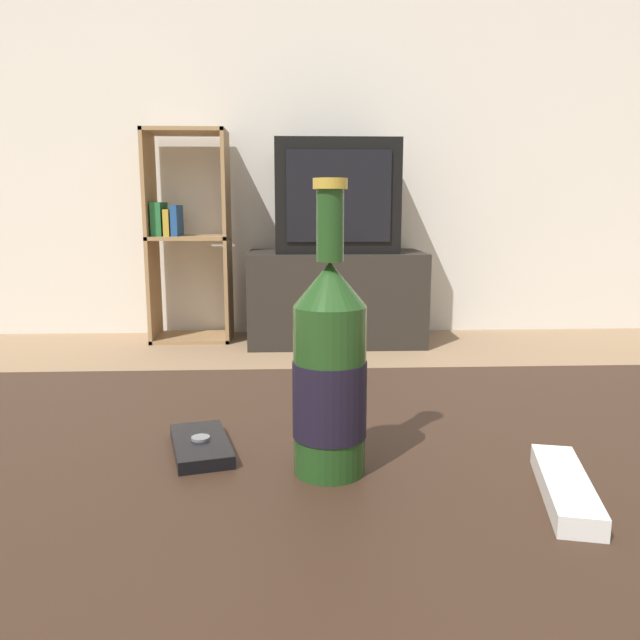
{
  "coord_description": "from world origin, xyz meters",
  "views": [
    {
      "loc": [
        -0.01,
        -0.64,
        0.74
      ],
      "look_at": [
        0.03,
        0.25,
        0.58
      ],
      "focal_mm": 35.0,
      "sensor_mm": 36.0,
      "label": 1
    }
  ],
  "objects_px": {
    "television": "(336,197)",
    "beer_bottle": "(330,372)",
    "remote_control": "(565,487)",
    "cell_phone": "(201,445)",
    "tv_stand": "(336,297)",
    "bookshelf": "(186,235)"
  },
  "relations": [
    {
      "from": "beer_bottle",
      "to": "remote_control",
      "type": "bearing_deg",
      "value": -17.61
    },
    {
      "from": "remote_control",
      "to": "tv_stand",
      "type": "bearing_deg",
      "value": 103.74
    },
    {
      "from": "bookshelf",
      "to": "cell_phone",
      "type": "xyz_separation_m",
      "value": [
        0.47,
        -2.8,
        -0.1
      ]
    },
    {
      "from": "television",
      "to": "cell_phone",
      "type": "xyz_separation_m",
      "value": [
        -0.34,
        -2.7,
        -0.3
      ]
    },
    {
      "from": "tv_stand",
      "to": "remote_control",
      "type": "xyz_separation_m",
      "value": [
        0.01,
        -2.82,
        0.24
      ]
    },
    {
      "from": "bookshelf",
      "to": "remote_control",
      "type": "relative_size",
      "value": 7.03
    },
    {
      "from": "tv_stand",
      "to": "television",
      "type": "xyz_separation_m",
      "value": [
        -0.0,
        -0.0,
        0.54
      ]
    },
    {
      "from": "television",
      "to": "remote_control",
      "type": "xyz_separation_m",
      "value": [
        0.01,
        -2.82,
        -0.3
      ]
    },
    {
      "from": "cell_phone",
      "to": "remote_control",
      "type": "height_order",
      "value": "remote_control"
    },
    {
      "from": "television",
      "to": "beer_bottle",
      "type": "distance_m",
      "value": 2.77
    },
    {
      "from": "bookshelf",
      "to": "beer_bottle",
      "type": "bearing_deg",
      "value": -77.93
    },
    {
      "from": "tv_stand",
      "to": "bookshelf",
      "type": "distance_m",
      "value": 0.88
    },
    {
      "from": "tv_stand",
      "to": "beer_bottle",
      "type": "height_order",
      "value": "beer_bottle"
    },
    {
      "from": "bookshelf",
      "to": "television",
      "type": "bearing_deg",
      "value": -7.37
    },
    {
      "from": "cell_phone",
      "to": "remote_control",
      "type": "bearing_deg",
      "value": -34.07
    },
    {
      "from": "tv_stand",
      "to": "beer_bottle",
      "type": "relative_size",
      "value": 3.23
    },
    {
      "from": "bookshelf",
      "to": "cell_phone",
      "type": "bearing_deg",
      "value": -80.39
    },
    {
      "from": "bookshelf",
      "to": "beer_bottle",
      "type": "distance_m",
      "value": 2.92
    },
    {
      "from": "beer_bottle",
      "to": "remote_control",
      "type": "distance_m",
      "value": 0.24
    },
    {
      "from": "tv_stand",
      "to": "television",
      "type": "bearing_deg",
      "value": -90.0
    },
    {
      "from": "television",
      "to": "bookshelf",
      "type": "xyz_separation_m",
      "value": [
        -0.81,
        0.11,
        -0.2
      ]
    },
    {
      "from": "television",
      "to": "beer_bottle",
      "type": "bearing_deg",
      "value": -94.18
    }
  ]
}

